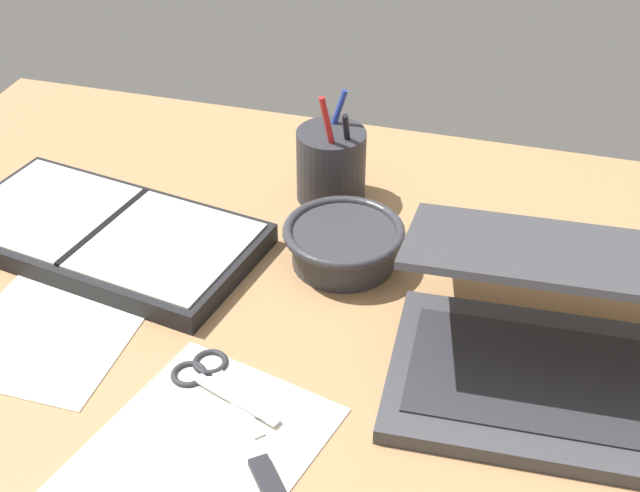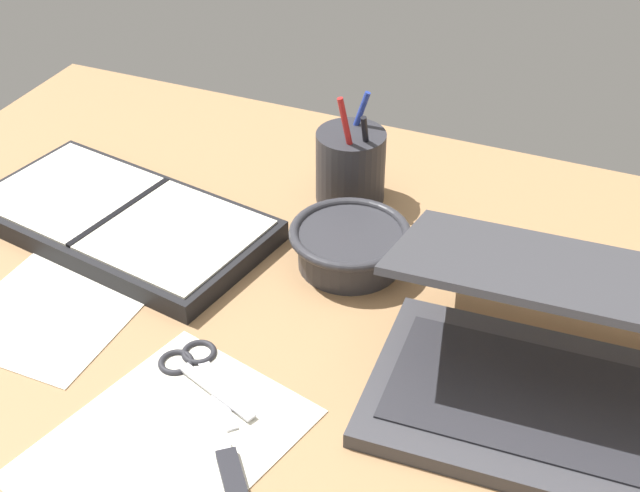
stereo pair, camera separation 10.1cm
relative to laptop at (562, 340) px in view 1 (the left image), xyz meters
The scene contains 9 objects.
desk_top 24.25cm from the laptop, behind, with size 140.00×100.00×2.00cm, color #936D47.
laptop is the anchor object (origin of this frame).
bowl 29.76cm from the laptop, 153.74° to the left, with size 14.97×14.97×5.27cm.
pen_cup 42.08cm from the laptop, 139.71° to the left, with size 9.36×9.36×16.49cm.
planner 57.31cm from the laptop, behind, with size 41.56×26.60×3.15cm.
scissors 36.86cm from the laptop, 163.07° to the right, with size 13.45×10.87×0.80cm.
paper_sheet_front 39.02cm from the laptop, 147.02° to the right, with size 20.15×26.14×0.16cm, color silver.
paper_sheet_beside_planner 55.49cm from the laptop, behind, with size 18.28×24.04×0.16cm, color silver.
usb_drive 33.37cm from the laptop, 138.12° to the right, with size 5.80×6.59×1.00cm.
Camera 1 is at (18.32, -71.30, 68.55)cm, focal length 50.00 mm.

